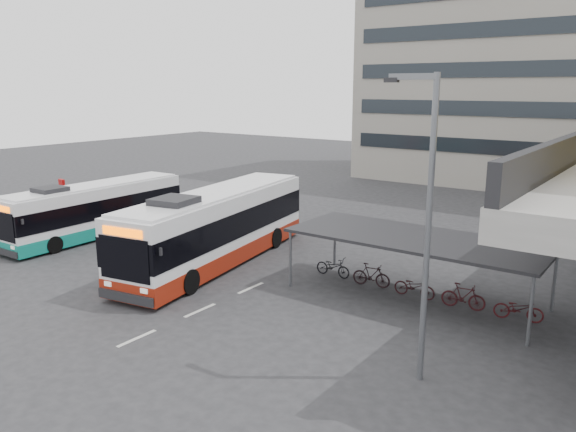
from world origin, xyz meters
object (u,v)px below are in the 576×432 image
Objects in this scene: pedestrian at (167,246)px; lamp_post at (425,213)px; bus_teal at (96,210)px; bus_main at (217,228)px.

lamp_post reaches higher than pedestrian.
bus_teal is 6.35× the size of pedestrian.
bus_main is 9.00m from bus_teal.
bus_main is at bearing -51.88° from pedestrian.
bus_teal is 21.93m from lamp_post.
bus_teal is at bearing 172.11° from bus_main.
lamp_post reaches higher than bus_main.
bus_main is 1.19× the size of bus_teal.
pedestrian is at bearing 163.87° from lamp_post.
lamp_post is at bearing -103.03° from pedestrian.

